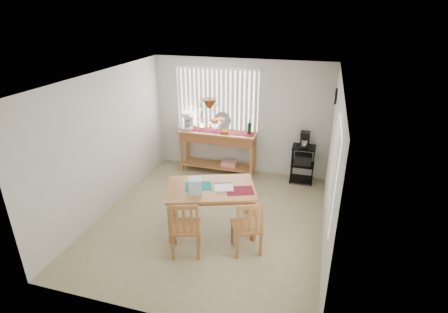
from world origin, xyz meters
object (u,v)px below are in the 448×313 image
(sideboard, at_px, (218,142))
(chair_right, at_px, (247,227))
(chair_left, at_px, (185,228))
(cart_items, at_px, (305,140))
(wire_cart, at_px, (303,161))
(dining_table, at_px, (211,192))

(sideboard, distance_m, chair_right, 2.98)
(sideboard, relative_size, chair_right, 1.88)
(chair_left, distance_m, chair_right, 0.96)
(chair_right, bearing_deg, cart_items, 76.58)
(cart_items, bearing_deg, wire_cart, -90.00)
(dining_table, height_order, chair_left, chair_left)
(wire_cart, distance_m, chair_left, 3.39)
(cart_items, xyz_separation_m, dining_table, (-1.39, -2.21, -0.30))
(sideboard, height_order, chair_left, sideboard)
(chair_left, bearing_deg, wire_cart, 62.74)
(chair_left, relative_size, chair_right, 1.03)
(dining_table, distance_m, chair_right, 0.93)
(dining_table, bearing_deg, wire_cart, 57.71)
(wire_cart, relative_size, chair_left, 0.86)
(sideboard, xyz_separation_m, dining_table, (0.54, -2.18, -0.05))
(wire_cart, xyz_separation_m, chair_left, (-1.55, -3.01, -0.03))
(chair_right, bearing_deg, wire_cart, 76.54)
(sideboard, distance_m, cart_items, 1.95)
(sideboard, xyz_separation_m, cart_items, (1.93, 0.03, 0.25))
(cart_items, relative_size, chair_right, 0.37)
(sideboard, distance_m, wire_cart, 1.95)
(wire_cart, height_order, cart_items, cart_items)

